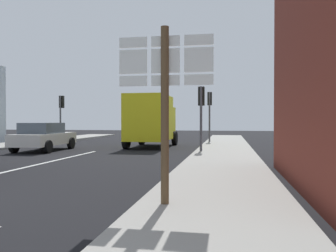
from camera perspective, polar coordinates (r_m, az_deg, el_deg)
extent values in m
plane|color=black|center=(15.97, -14.92, -4.81)|extent=(80.00, 80.00, 0.00)
cube|color=gray|center=(12.48, 9.25, -6.06)|extent=(2.80, 44.00, 0.14)
cube|color=silver|center=(12.48, -22.77, -6.41)|extent=(0.16, 12.00, 0.01)
cube|color=beige|center=(18.96, -20.03, -2.06)|extent=(1.94, 4.27, 0.60)
cube|color=#47515B|center=(18.72, -20.40, -0.34)|extent=(1.64, 2.17, 0.55)
cylinder|color=black|center=(20.58, -20.44, -2.67)|extent=(0.25, 0.65, 0.64)
cylinder|color=black|center=(19.81, -15.97, -2.78)|extent=(0.25, 0.65, 0.64)
cylinder|color=black|center=(18.24, -24.44, -3.14)|extent=(0.25, 0.65, 0.64)
cylinder|color=black|center=(17.38, -19.53, -3.31)|extent=(0.25, 0.65, 0.64)
cube|color=yellow|center=(19.74, -3.16, 1.39)|extent=(2.21, 3.70, 2.60)
cube|color=yellow|center=(22.18, -1.66, 0.56)|extent=(2.09, 1.30, 2.00)
cube|color=#47515B|center=(22.24, -1.63, 2.62)|extent=(1.76, 0.10, 0.70)
cylinder|color=black|center=(22.41, -4.44, -2.00)|extent=(0.28, 0.90, 0.90)
cylinder|color=black|center=(21.96, 1.13, -2.05)|extent=(0.28, 0.90, 0.90)
cylinder|color=black|center=(19.15, -7.02, -2.49)|extent=(0.28, 0.90, 0.90)
cylinder|color=black|center=(18.61, -0.54, -2.58)|extent=(0.28, 0.90, 0.90)
cylinder|color=brown|center=(5.86, -0.54, 1.12)|extent=(0.14, 0.14, 3.20)
cube|color=white|center=(6.20, -5.88, 13.78)|extent=(0.50, 0.03, 0.18)
cube|color=black|center=(6.22, -5.83, 13.74)|extent=(0.43, 0.01, 0.13)
cube|color=white|center=(6.13, -5.88, 10.68)|extent=(0.50, 0.03, 0.42)
cube|color=black|center=(6.15, -5.83, 10.65)|extent=(0.43, 0.01, 0.32)
cube|color=white|center=(6.08, -5.87, 7.52)|extent=(0.50, 0.03, 0.18)
cube|color=black|center=(6.10, -5.82, 7.50)|extent=(0.43, 0.01, 0.13)
cube|color=white|center=(6.07, -0.45, 14.06)|extent=(0.50, 0.03, 0.18)
cube|color=black|center=(6.09, -0.41, 14.02)|extent=(0.43, 0.01, 0.13)
cube|color=white|center=(6.00, -0.45, 10.90)|extent=(0.50, 0.03, 0.42)
cube|color=black|center=(6.02, -0.41, 10.87)|extent=(0.43, 0.01, 0.32)
cube|color=white|center=(5.95, -0.45, 7.68)|extent=(0.50, 0.03, 0.18)
cube|color=black|center=(5.97, -0.41, 7.65)|extent=(0.43, 0.01, 0.13)
cube|color=white|center=(5.99, 5.19, 14.23)|extent=(0.50, 0.03, 0.18)
cube|color=black|center=(6.01, 5.20, 14.19)|extent=(0.43, 0.01, 0.13)
cube|color=white|center=(5.92, 5.18, 11.03)|extent=(0.50, 0.03, 0.42)
cube|color=black|center=(5.94, 5.20, 11.00)|extent=(0.43, 0.01, 0.32)
cube|color=white|center=(5.87, 5.18, 7.76)|extent=(0.50, 0.03, 0.18)
cube|color=black|center=(5.89, 5.19, 7.74)|extent=(0.43, 0.01, 0.13)
cylinder|color=#47474C|center=(26.14, -17.63, 1.14)|extent=(0.12, 0.12, 3.42)
cube|color=black|center=(26.35, -17.44, 3.88)|extent=(0.30, 0.28, 0.90)
sphere|color=red|center=(26.49, -17.30, 4.45)|extent=(0.18, 0.18, 0.18)
sphere|color=#3C2303|center=(26.47, -17.30, 3.85)|extent=(0.18, 0.18, 0.18)
sphere|color=black|center=(26.46, -17.29, 3.24)|extent=(0.18, 0.18, 0.18)
cylinder|color=#47474C|center=(23.38, 6.99, 1.36)|extent=(0.12, 0.12, 3.55)
cube|color=black|center=(23.63, 7.02, 4.57)|extent=(0.30, 0.28, 0.90)
sphere|color=red|center=(23.78, 7.04, 5.20)|extent=(0.18, 0.18, 0.18)
sphere|color=#3C2303|center=(23.76, 7.04, 4.52)|extent=(0.18, 0.18, 0.18)
sphere|color=black|center=(23.75, 7.04, 3.85)|extent=(0.18, 0.18, 0.18)
cylinder|color=#47474C|center=(16.19, 5.57, 0.98)|extent=(0.12, 0.12, 3.21)
cube|color=black|center=(16.43, 5.63, 5.00)|extent=(0.30, 0.28, 0.90)
sphere|color=red|center=(16.59, 5.67, 5.90)|extent=(0.18, 0.18, 0.18)
sphere|color=#3C2303|center=(16.57, 5.67, 4.94)|extent=(0.18, 0.18, 0.18)
sphere|color=black|center=(16.55, 5.67, 3.97)|extent=(0.18, 0.18, 0.18)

